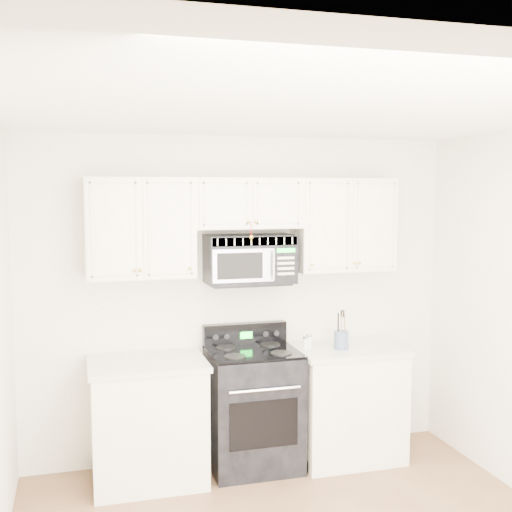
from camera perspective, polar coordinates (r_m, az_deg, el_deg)
name	(u,v)px	position (r m, az deg, el deg)	size (l,w,h in m)	color
room	(319,349)	(3.59, 5.66, -8.24)	(3.51, 3.51, 2.61)	brown
base_cabinet_left	(148,425)	(5.02, -9.57, -14.60)	(0.86, 0.65, 0.92)	beige
base_cabinet_right	(346,406)	(5.41, 7.99, -13.05)	(0.86, 0.65, 0.92)	beige
range	(253,407)	(5.16, -0.26, -13.25)	(0.69, 0.63, 1.10)	black
upper_cabinets	(246,221)	(5.00, -0.88, 3.10)	(2.44, 0.37, 0.75)	beige
microwave	(250,259)	(5.02, -0.56, -0.25)	(0.69, 0.39, 0.38)	black
utensil_crock	(341,339)	(5.17, 7.58, -7.35)	(0.11, 0.11, 0.31)	#485480
shaker_salt	(306,343)	(5.14, 4.43, -7.68)	(0.04, 0.04, 0.10)	silver
shaker_pepper	(309,341)	(5.17, 4.75, -7.55)	(0.05, 0.05, 0.11)	silver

